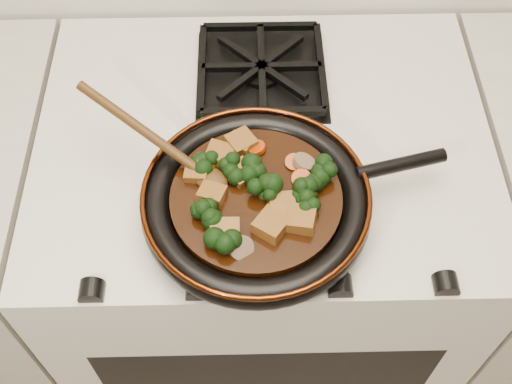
{
  "coord_description": "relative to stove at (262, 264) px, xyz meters",
  "views": [
    {
      "loc": [
        -0.03,
        1.01,
        1.73
      ],
      "look_at": [
        -0.02,
        1.53,
        0.97
      ],
      "focal_mm": 45.0,
      "sensor_mm": 36.0,
      "label": 1
    }
  ],
  "objects": [
    {
      "name": "tofu_cube_0",
      "position": [
        -0.04,
        -0.07,
        0.52
      ],
      "size": [
        0.04,
        0.04,
        0.02
      ],
      "primitive_type": "cube",
      "rotation": [
        -0.03,
        0.02,
        2.72
      ],
      "color": "brown",
      "rests_on": "braising_sauce"
    },
    {
      "name": "carrot_coin_3",
      "position": [
        -0.01,
        -0.07,
        0.51
      ],
      "size": [
        0.03,
        0.03,
        0.02
      ],
      "primitive_type": "cylinder",
      "rotation": [
        -0.08,
        -0.24,
        0.0
      ],
      "color": "#A73304",
      "rests_on": "braising_sauce"
    },
    {
      "name": "broccoli_floret_1",
      "position": [
        -0.06,
        -0.25,
        0.52
      ],
      "size": [
        0.08,
        0.08,
        0.06
      ],
      "primitive_type": null,
      "rotation": [
        0.07,
        0.01,
        1.91
      ],
      "color": "black",
      "rests_on": "braising_sauce"
    },
    {
      "name": "broccoli_floret_7",
      "position": [
        -0.05,
        -0.12,
        0.52
      ],
      "size": [
        0.08,
        0.08,
        0.07
      ],
      "primitive_type": null,
      "rotation": [
        -0.14,
        0.16,
        2.71
      ],
      "color": "black",
      "rests_on": "braising_sauce"
    },
    {
      "name": "broccoli_floret_6",
      "position": [
        0.05,
        -0.18,
        0.52
      ],
      "size": [
        0.07,
        0.07,
        0.06
      ],
      "primitive_type": null,
      "rotation": [
        -0.05,
        0.15,
        0.25
      ],
      "color": "black",
      "rests_on": "braising_sauce"
    },
    {
      "name": "carrot_coin_2",
      "position": [
        -0.05,
        -0.12,
        0.51
      ],
      "size": [
        0.03,
        0.03,
        0.02
      ],
      "primitive_type": "cylinder",
      "rotation": [
        0.3,
        -0.15,
        0.0
      ],
      "color": "#A73304",
      "rests_on": "braising_sauce"
    },
    {
      "name": "tofu_cube_4",
      "position": [
        0.04,
        -0.21,
        0.52
      ],
      "size": [
        0.05,
        0.05,
        0.03
      ],
      "primitive_type": "cube",
      "rotation": [
        0.04,
        0.11,
        2.92
      ],
      "color": "brown",
      "rests_on": "braising_sauce"
    },
    {
      "name": "broccoli_floret_2",
      "position": [
        -0.01,
        -0.16,
        0.52
      ],
      "size": [
        0.08,
        0.09,
        0.06
      ],
      "primitive_type": null,
      "rotation": [
        -0.04,
        -0.08,
        2.04
      ],
      "color": "black",
      "rests_on": "braising_sauce"
    },
    {
      "name": "stove",
      "position": [
        0.0,
        0.0,
        0.0
      ],
      "size": [
        0.76,
        0.6,
        0.9
      ],
      "primitive_type": "cube",
      "color": "beige",
      "rests_on": "ground"
    },
    {
      "name": "broccoli_floret_9",
      "position": [
        0.04,
        -0.15,
        0.52
      ],
      "size": [
        0.08,
        0.09,
        0.07
      ],
      "primitive_type": null,
      "rotation": [
        0.17,
        0.21,
        2.38
      ],
      "color": "black",
      "rests_on": "braising_sauce"
    },
    {
      "name": "carrot_coin_4",
      "position": [
        -0.09,
        -0.11,
        0.51
      ],
      "size": [
        0.03,
        0.03,
        0.02
      ],
      "primitive_type": "cylinder",
      "rotation": [
        -0.21,
        -0.11,
        0.0
      ],
      "color": "#A73304",
      "rests_on": "braising_sauce"
    },
    {
      "name": "carrot_coin_0",
      "position": [
        0.05,
        -0.13,
        0.51
      ],
      "size": [
        0.03,
        0.03,
        0.02
      ],
      "primitive_type": "cylinder",
      "rotation": [
        0.32,
        0.02,
        0.0
      ],
      "color": "#A73304",
      "rests_on": "braising_sauce"
    },
    {
      "name": "tofu_cube_1",
      "position": [
        -0.04,
        -0.12,
        0.52
      ],
      "size": [
        0.05,
        0.05,
        0.02
      ],
      "primitive_type": "cube",
      "rotation": [
        -0.01,
        -0.11,
        2.28
      ],
      "color": "brown",
      "rests_on": "braising_sauce"
    },
    {
      "name": "tofu_cube_7",
      "position": [
        0.0,
        -0.21,
        0.52
      ],
      "size": [
        0.06,
        0.06,
        0.03
      ],
      "primitive_type": "cube",
      "rotation": [
        0.07,
        0.04,
        2.53
      ],
      "color": "brown",
      "rests_on": "braising_sauce"
    },
    {
      "name": "carrot_coin_1",
      "position": [
        0.04,
        -0.1,
        0.51
      ],
      "size": [
        0.03,
        0.03,
        0.02
      ],
      "primitive_type": "cylinder",
      "rotation": [
        0.27,
        -0.07,
        0.0
      ],
      "color": "#A73304",
      "rests_on": "braising_sauce"
    },
    {
      "name": "mushroom_slice_1",
      "position": [
        -0.09,
        -0.11,
        0.52
      ],
      "size": [
        0.04,
        0.04,
        0.03
      ],
      "primitive_type": "cylinder",
      "rotation": [
        0.9,
        0.0,
        1.91
      ],
      "color": "brown",
      "rests_on": "braising_sauce"
    },
    {
      "name": "broccoli_floret_4",
      "position": [
        0.07,
        -0.16,
        0.52
      ],
      "size": [
        0.09,
        0.09,
        0.07
      ],
      "primitive_type": null,
      "rotation": [
        0.13,
        0.23,
        2.64
      ],
      "color": "black",
      "rests_on": "braising_sauce"
    },
    {
      "name": "braising_sauce",
      "position": [
        -0.02,
        -0.16,
        0.5
      ],
      "size": [
        0.25,
        0.25,
        0.02
      ],
      "primitive_type": "cylinder",
      "color": "black",
      "rests_on": "skillet"
    },
    {
      "name": "tofu_cube_3",
      "position": [
        -0.1,
        -0.12,
        0.52
      ],
      "size": [
        0.04,
        0.03,
        0.02
      ],
      "primitive_type": "cube",
      "rotation": [
        -0.05,
        0.09,
        3.01
      ],
      "color": "brown",
      "rests_on": "braising_sauce"
    },
    {
      "name": "broccoli_floret_3",
      "position": [
        -0.08,
        -0.2,
        0.52
      ],
      "size": [
        0.08,
        0.08,
        0.07
      ],
      "primitive_type": null,
      "rotation": [
        0.11,
        -0.1,
        1.19
      ],
      "color": "black",
      "rests_on": "braising_sauce"
    },
    {
      "name": "tofu_cube_8",
      "position": [
        -0.06,
        -0.23,
        0.52
      ],
      "size": [
        0.04,
        0.04,
        0.03
      ],
      "primitive_type": "cube",
      "rotation": [
        0.07,
        0.03,
        0.01
      ],
      "color": "brown",
      "rests_on": "braising_sauce"
    },
    {
      "name": "mushroom_slice_3",
      "position": [
        -0.09,
        -0.11,
        0.52
      ],
      "size": [
        0.04,
        0.04,
        0.03
      ],
      "primitive_type": "cylinder",
      "rotation": [
        0.91,
        0.0,
        0.67
      ],
      "color": "brown",
      "rests_on": "braising_sauce"
    },
    {
      "name": "burner_grate_front",
      "position": [
        0.0,
        -0.14,
        0.46
      ],
      "size": [
        0.23,
        0.23,
        0.03
      ],
      "primitive_type": null,
      "color": "black",
      "rests_on": "stove"
    },
    {
      "name": "tofu_cube_5",
      "position": [
        -0.08,
        -0.16,
        0.52
      ],
      "size": [
        0.05,
        0.04,
        0.02
      ],
      "primitive_type": "cube",
      "rotation": [
        0.1,
        0.02,
        2.78
      ],
      "color": "brown",
      "rests_on": "braising_sauce"
    },
    {
      "name": "wooden_spoon",
      "position": [
        -0.14,
        -0.1,
        0.53
      ],
      "size": [
        0.14,
        0.1,
        0.24
      ],
      "rotation": [
        0.0,
        0.0,
        2.57
      ],
      "color": "#43280E",
      "rests_on": "braising_sauce"
    },
    {
      "name": "tofu_cube_2",
      "position": [
        -0.04,
        -0.07,
        0.52
      ],
      "size": [
        0.06,
        0.05,
        0.03
      ],
      "primitive_type": "cube",
      "rotation": [
        0.08,
        0.07,
        0.6
      ],
      "color": "brown",
      "rests_on": "braising_sauce"
    },
    {
      "name": "mushroom_slice_2",
      "position": [
        -0.04,
        -0.25,
        0.52
      ],
      "size": [
        0.05,
        0.04,
        0.03
      ],
      "primitive_type": "cylinder",
      "rotation": [
        0.76,
        0.0,
        0.57
      ],
      "color": "brown",
      "rests_on": "braising_sauce"
    },
    {
      "name": "burner_grate_back",
      "position": [
        0.0,
        0.14,
        0.46
      ],
      "size": [
        0.23,
        0.23,
        0.03
      ],
      "primitive_type": null,
      "color": "black",
      "rests_on": "stove"
    },
    {
      "name": "broccoli_floret_5",
      "position": [
        -0.09,
        -0.11,
        0.52
      ],
      "size": [
        0.07,
        0.08,
        0.06
      ],
      "primitive_type": null,
      "rotation": [
        0.09,
        0.11,
        2.91
      ],
      "color": "black",
      "rests_on": "braising_sauce"
    },
    {
      "name": "tofu_cube_6",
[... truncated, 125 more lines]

